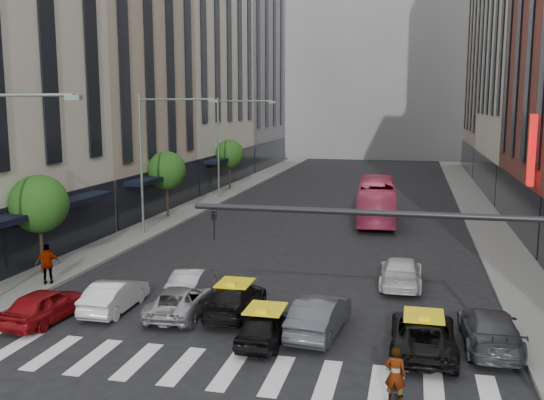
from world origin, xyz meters
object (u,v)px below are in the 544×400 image
Objects in this scene: streetlamp_far at (228,134)px; car_white_front at (115,295)px; car_red at (45,305)px; taxi_center at (265,326)px; motorcycle at (395,394)px; taxi_left at (235,299)px; pedestrian_far at (48,264)px; bus at (377,200)px; streetlamp_mid at (154,146)px.

streetlamp_far is 30.77m from car_white_front.
car_red is 8.99m from taxi_center.
taxi_left is at bearing -39.89° from motorcycle.
pedestrian_far is (-2.60, 4.19, 0.43)m from car_red.
bus is at bearing -93.21° from taxi_center.
streetlamp_far is at bearing -73.35° from taxi_left.
streetlamp_far is 16.13m from bus.
taxi_left is at bearing -72.39° from streetlamp_far.
car_white_front is 24.54m from bus.
bus is (4.36, 22.00, 0.88)m from taxi_left.
streetlamp_mid reaches higher than taxi_left.
streetlamp_mid is 1.00× the size of streetlamp_far.
car_white_front is at bearing -13.26° from taxi_center.
bus is 5.86× the size of motorcycle.
streetlamp_far is 32.34m from car_red.
taxi_left reaches higher than car_white_front.
streetlamp_mid is at bearing -56.06° from taxi_left.
streetlamp_mid is at bearing -121.71° from pedestrian_far.
car_white_front is 13.03m from motorcycle.
streetlamp_mid is 16.76m from bus.
bus is (9.38, 22.66, 0.89)m from car_white_front.
car_red is at bearing 18.40° from taxi_left.
streetlamp_far is at bearing -81.37° from car_red.
car_red is 1.08× the size of taxi_center.
taxi_center is at bearing 81.01° from bus.
streetlamp_far is 2.26× the size of car_white_front.
taxi_left is at bearing 75.47° from bus.
pedestrian_far is (-9.67, 1.71, 0.45)m from taxi_left.
bus is at bearing -154.62° from pedestrian_far.
car_red is 4.95m from pedestrian_far.
taxi_left reaches higher than motorcycle.
car_red is at bearing 1.71° from taxi_center.
streetlamp_mid reaches higher than car_red.
car_white_front is at bearing -81.85° from streetlamp_far.
streetlamp_mid reaches higher than motorcycle.
taxi_center is at bearing -35.24° from motorcycle.
car_red reaches higher than motorcycle.
bus reaches higher than taxi_center.
car_red is at bearing -85.97° from streetlamp_far.
streetlamp_far is 28.06m from pedestrian_far.
streetlamp_mid is 4.76× the size of motorcycle.
bus reaches higher than motorcycle.
car_white_front is (2.06, 1.83, -0.02)m from car_red.
streetlamp_mid is 1.98× the size of taxi_left.
car_red is 27.04m from bus.
motorcycle is at bearing 134.21° from taxi_left.
bus reaches higher than taxi_left.
pedestrian_far reaches higher than car_white_front.
pedestrian_far is (-4.66, 2.36, 0.45)m from car_white_front.
bus is at bearing -102.18° from taxi_left.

